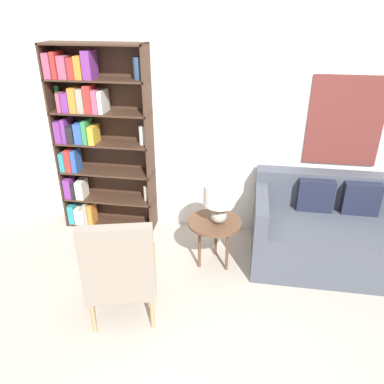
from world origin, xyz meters
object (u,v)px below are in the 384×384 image
(bookshelf, at_px, (92,135))
(couch, at_px, (336,232))
(armchair, at_px, (120,269))
(side_table, at_px, (215,226))
(table_lamp, at_px, (219,198))

(bookshelf, distance_m, couch, 2.80)
(armchair, bearing_deg, bookshelf, 117.84)
(bookshelf, xyz_separation_m, side_table, (1.44, -0.59, -0.67))
(couch, distance_m, side_table, 1.26)
(armchair, xyz_separation_m, couch, (1.89, 1.16, -0.19))
(couch, xyz_separation_m, table_lamp, (-1.18, -0.29, 0.45))
(bookshelf, height_order, table_lamp, bookshelf)
(side_table, relative_size, table_lamp, 1.30)
(side_table, bearing_deg, bookshelf, 157.71)
(armchair, bearing_deg, table_lamp, 51.09)
(bookshelf, distance_m, armchair, 1.77)
(table_lamp, bearing_deg, couch, 13.75)
(couch, xyz_separation_m, side_table, (-1.22, -0.28, 0.13))
(table_lamp, bearing_deg, side_table, 164.52)
(armchair, relative_size, side_table, 1.84)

